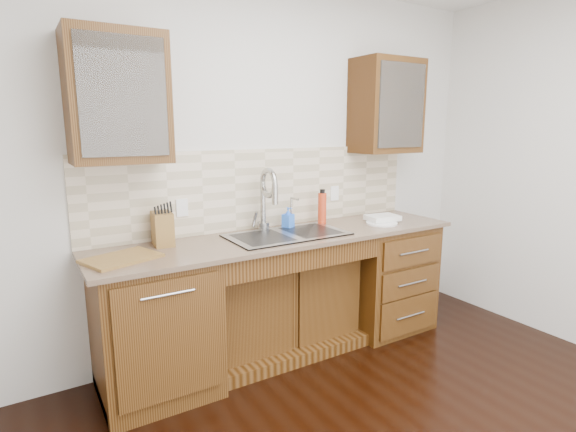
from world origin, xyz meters
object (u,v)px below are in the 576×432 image
soap_bottle (288,218)px  plate (382,223)px  knife_block (163,229)px  cutting_board (122,258)px  water_bottle (322,209)px

soap_bottle → plate: (0.71, -0.26, -0.07)m
plate → knife_block: (-1.65, 0.26, 0.10)m
soap_bottle → cutting_board: soap_bottle is taller
cutting_board → plate: bearing=-1.6°
soap_bottle → water_bottle: water_bottle is taller
water_bottle → plate: bearing=-31.6°
water_bottle → cutting_board: size_ratio=0.62×
water_bottle → knife_block: bearing=179.2°
plate → cutting_board: size_ratio=0.62×
water_bottle → cutting_board: 1.57m
soap_bottle → cutting_board: 1.26m
water_bottle → knife_block: water_bottle is taller
soap_bottle → plate: 0.76m
soap_bottle → cutting_board: (-1.25, -0.20, -0.07)m
knife_block → cutting_board: bearing=-139.7°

